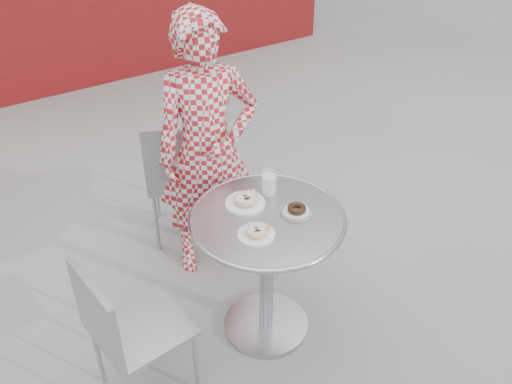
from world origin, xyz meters
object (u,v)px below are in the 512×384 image
bistro_table (267,247)px  seated_person (208,151)px  plate_checker (297,210)px  plate_far (246,200)px  milk_cup (269,184)px  plate_near (257,232)px  chair_left (143,354)px  chair_far (183,199)px

bistro_table → seated_person: (0.03, 0.66, 0.21)m
seated_person → plate_checker: 0.71m
plate_far → milk_cup: milk_cup is taller
bistro_table → milk_cup: (0.11, 0.16, 0.25)m
bistro_table → seated_person: 0.69m
seated_person → bistro_table: bearing=-77.1°
plate_far → plate_near: plate_far is taller
plate_far → chair_left: bearing=-166.3°
bistro_table → milk_cup: size_ratio=6.10×
chair_left → plate_near: (0.60, -0.07, 0.53)m
bistro_table → plate_checker: (0.14, -0.05, 0.20)m
bistro_table → plate_far: bearing=103.5°
plate_near → plate_checker: plate_near is taller
bistro_table → plate_near: size_ratio=4.47×
plate_checker → milk_cup: 0.21m
plate_checker → milk_cup: bearing=97.0°
chair_left → plate_far: (0.68, 0.17, 0.54)m
seated_person → plate_checker: (0.11, -0.70, -0.01)m
chair_far → plate_near: 1.21m
chair_far → milk_cup: 1.01m
chair_left → plate_checker: bearing=-98.5°
plate_checker → milk_cup: size_ratio=1.25×
plate_far → milk_cup: 0.15m
plate_far → milk_cup: (0.15, 0.02, 0.04)m
chair_left → seated_person: bearing=-54.4°
bistro_table → plate_checker: plate_checker is taller
chair_far → plate_checker: 1.17m
plate_far → plate_near: bearing=-109.4°
bistro_table → plate_checker: bearing=-18.9°
chair_far → plate_far: size_ratio=4.37×
chair_far → plate_far: bearing=111.9°
chair_left → plate_near: 0.81m
bistro_table → seated_person: size_ratio=0.49×
chair_far → plate_far: 1.00m
chair_far → chair_left: (-0.71, -1.02, -0.01)m
plate_checker → milk_cup: (-0.03, 0.21, 0.05)m
bistro_table → milk_cup: 0.32m
bistro_table → chair_far: (-0.00, 1.00, -0.32)m
plate_checker → bistro_table: bearing=161.1°
plate_far → milk_cup: bearing=6.1°
chair_far → plate_checker: chair_far is taller
plate_checker → chair_left: bearing=178.3°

